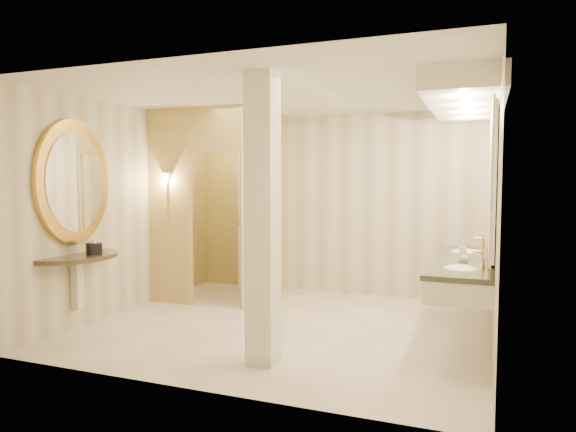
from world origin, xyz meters
name	(u,v)px	position (x,y,z in m)	size (l,w,h in m)	color
floor	(287,326)	(0.00, 0.00, 0.00)	(4.50, 4.50, 0.00)	white
ceiling	(287,95)	(0.00, 0.00, 2.70)	(4.50, 4.50, 0.00)	silver
wall_back	(334,204)	(0.00, 2.00, 1.35)	(4.50, 0.02, 2.70)	beige
wall_front	(197,226)	(0.00, -2.00, 1.35)	(4.50, 0.02, 2.70)	beige
wall_left	(128,208)	(-2.25, 0.00, 1.35)	(0.02, 4.00, 2.70)	beige
wall_right	(495,217)	(2.25, 0.00, 1.35)	(0.02, 4.00, 2.70)	beige
toilet_closet	(237,204)	(-1.13, 0.97, 1.39)	(1.50, 1.55, 2.70)	tan
wall_sconce	(167,179)	(-1.93, 0.43, 1.73)	(0.14, 0.14, 0.42)	gold
vanity	(468,189)	(1.98, 0.23, 1.63)	(0.75, 2.49, 2.09)	silver
console_shelf	(74,213)	(-2.21, -1.00, 1.35)	(1.09, 1.09, 1.99)	black
pillar	(263,220)	(0.24, -1.22, 1.35)	(0.26, 0.26, 2.70)	silver
tissue_box	(94,249)	(-1.99, -0.94, 0.94)	(0.13, 0.13, 0.13)	black
toilet	(262,268)	(-1.10, 1.75, 0.33)	(0.37, 0.66, 0.67)	white
soap_bottle_a	(464,256)	(1.96, 0.02, 0.93)	(0.05, 0.05, 0.12)	beige
soap_bottle_b	(464,257)	(1.97, 0.00, 0.93)	(0.09, 0.09, 0.11)	silver
soap_bottle_c	(463,251)	(1.95, 0.03, 0.98)	(0.08, 0.08, 0.21)	#C6B28C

